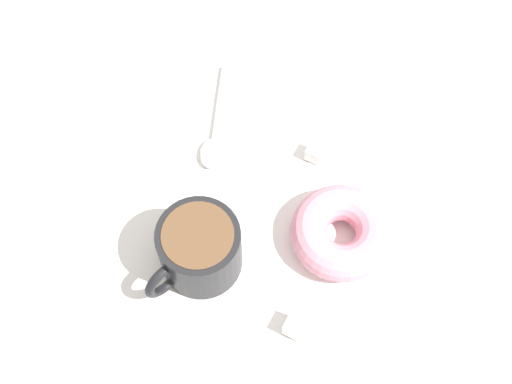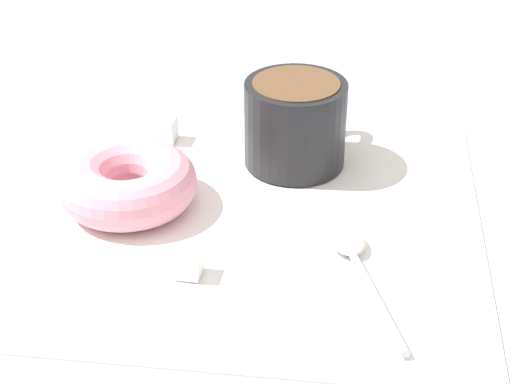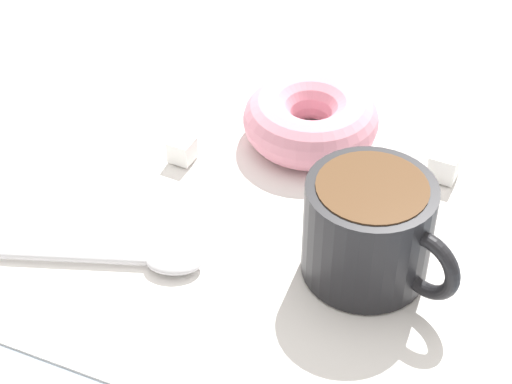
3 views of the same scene
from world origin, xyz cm
name	(u,v)px [view 3 (image 3 of 3)]	position (x,y,z in cm)	size (l,w,h in cm)	color
ground_plane	(204,244)	(0.00, 0.00, -1.00)	(120.00, 120.00, 2.00)	#99A8B7
napkin	(256,216)	(-2.91, 2.48, 0.15)	(31.63, 31.63, 0.30)	white
coffee_cup	(370,229)	(-1.29, 10.92, 3.82)	(7.84, 10.33, 6.78)	black
donut	(311,119)	(-12.25, 2.39, 2.11)	(10.03, 10.03, 3.62)	pink
spoon	(145,260)	(4.40, -1.71, 0.70)	(6.32, 12.64, 0.90)	silver
sugar_cube	(182,150)	(-5.96, -4.97, 1.14)	(1.68, 1.68, 1.68)	white
sugar_cube_extra	(444,165)	(-12.43, 12.56, 1.27)	(1.94, 1.94, 1.94)	white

